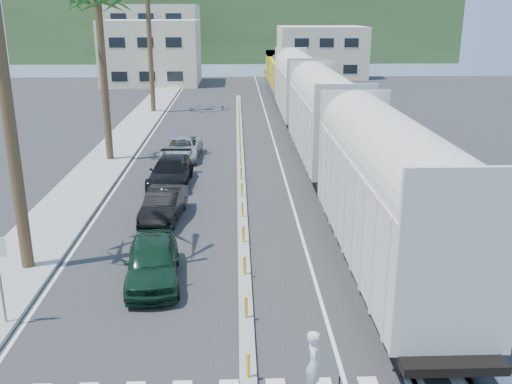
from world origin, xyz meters
TOP-DOWN VIEW (x-y plane):
  - ground at (0.00, 0.00)m, footprint 140.00×140.00m
  - sidewalk at (-8.50, 25.00)m, footprint 3.00×90.00m
  - rails at (5.00, 28.00)m, footprint 1.56×100.00m
  - median at (0.00, 19.96)m, footprint 0.45×60.00m
  - lane_markings at (-2.15, 25.00)m, footprint 9.42×90.00m
  - freight_train at (5.00, 25.65)m, footprint 3.00×60.94m
  - buildings at (-6.41, 71.66)m, footprint 38.00×27.00m
  - hillside at (0.00, 100.00)m, footprint 80.00×20.00m
  - car_lead at (-3.23, 4.88)m, footprint 2.79×4.96m
  - car_second at (-3.59, 11.19)m, footprint 2.31×4.58m
  - car_third at (-3.86, 16.58)m, footprint 2.54×5.36m
  - car_rear at (-3.77, 22.47)m, footprint 2.75×5.14m

SIDE VIEW (x-z plane):
  - ground at x=0.00m, z-range 0.00..0.00m
  - lane_markings at x=-2.15m, z-range 0.00..0.01m
  - rails at x=5.00m, z-range 0.00..0.06m
  - sidewalk at x=-8.50m, z-range 0.00..0.15m
  - median at x=0.00m, z-range -0.34..0.51m
  - car_rear at x=-3.77m, z-range 0.00..1.37m
  - car_second at x=-3.59m, z-range 0.00..1.42m
  - car_third at x=-3.86m, z-range 0.00..1.50m
  - car_lead at x=-3.23m, z-range 0.00..1.56m
  - freight_train at x=5.00m, z-range -0.02..5.83m
  - buildings at x=-6.41m, z-range -0.64..9.36m
  - hillside at x=0.00m, z-range 0.00..12.00m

